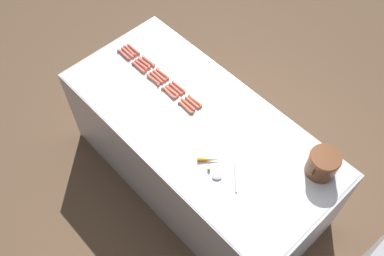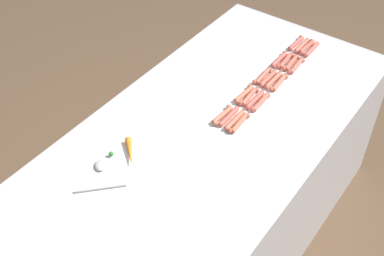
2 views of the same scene
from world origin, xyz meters
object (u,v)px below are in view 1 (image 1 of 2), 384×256
at_px(hot_dog_3, 179,87).
at_px(hot_dog_8, 176,89).
at_px(hot_dog_12, 156,78).
at_px(hot_dog_17, 153,80).
at_px(hot_dog_13, 172,91).
at_px(hot_dog_19, 186,108).
at_px(bean_pot, 323,163).
at_px(hot_dog_0, 134,49).
at_px(serving_spoon, 223,177).
at_px(hot_dog_7, 159,76).
at_px(hot_dog_10, 128,53).
at_px(hot_dog_16, 139,68).
at_px(hot_dog_9, 192,102).
at_px(hot_dog_11, 141,65).
at_px(carrot, 209,160).
at_px(hot_dog_5, 130,51).
at_px(hot_dog_14, 188,105).
at_px(hot_dog_18, 169,93).
at_px(hot_dog_15, 124,55).
at_px(hot_dog_1, 148,61).
at_px(hot_dog_6, 144,63).
at_px(hot_dog_4, 195,101).
at_px(hot_dog_2, 163,74).

bearing_deg(hot_dog_3, hot_dog_8, 0.24).
xyz_separation_m(hot_dog_12, hot_dog_17, (0.03, 0.00, 0.00)).
distance_m(hot_dog_13, hot_dog_17, 0.20).
relative_size(hot_dog_19, bean_pot, 0.61).
height_order(hot_dog_0, serving_spoon, hot_dog_0).
relative_size(hot_dog_7, hot_dog_10, 1.00).
height_order(hot_dog_16, hot_dog_17, same).
bearing_deg(hot_dog_16, hot_dog_0, -117.78).
height_order(hot_dog_9, hot_dog_11, same).
bearing_deg(hot_dog_13, carrot, 70.60).
xyz_separation_m(hot_dog_5, hot_dog_19, (0.07, 0.78, 0.00)).
bearing_deg(hot_dog_7, hot_dog_19, 80.44).
xyz_separation_m(hot_dog_14, serving_spoon, (0.26, 0.64, -0.01)).
bearing_deg(hot_dog_18, hot_dog_13, 176.30).
height_order(hot_dog_8, hot_dog_16, same).
bearing_deg(hot_dog_17, serving_spoon, 77.61).
height_order(hot_dog_3, hot_dog_15, same).
bearing_deg(hot_dog_5, hot_dog_0, 171.38).
distance_m(hot_dog_5, hot_dog_7, 0.39).
bearing_deg(hot_dog_1, hot_dog_3, 89.79).
height_order(hot_dog_12, hot_dog_16, same).
xyz_separation_m(hot_dog_6, serving_spoon, (0.29, 1.22, -0.01)).
bearing_deg(hot_dog_15, hot_dog_19, 90.10).
bearing_deg(hot_dog_9, hot_dog_8, -89.96).
bearing_deg(carrot, hot_dog_12, -105.35).
xyz_separation_m(hot_dog_0, hot_dog_16, (0.10, 0.20, 0.00)).
xyz_separation_m(hot_dog_10, hot_dog_17, (0.04, 0.39, 0.00)).
relative_size(hot_dog_3, hot_dog_6, 1.00).
distance_m(hot_dog_10, serving_spoon, 1.43).
bearing_deg(hot_dog_7, hot_dog_6, -90.47).
bearing_deg(hot_dog_1, hot_dog_0, -89.20).
height_order(hot_dog_1, hot_dog_13, same).
height_order(hot_dog_0, hot_dog_13, same).
xyz_separation_m(hot_dog_4, hot_dog_13, (0.07, -0.20, 0.00)).
bearing_deg(hot_dog_5, carrot, 77.88).
relative_size(hot_dog_6, hot_dog_14, 1.00).
relative_size(hot_dog_14, serving_spoon, 0.76).
distance_m(hot_dog_12, hot_dog_15, 0.39).
xyz_separation_m(hot_dog_1, hot_dog_14, (0.07, 0.57, 0.00)).
bearing_deg(hot_dog_16, bean_pot, 101.03).
bearing_deg(hot_dog_10, hot_dog_1, 108.81).
xyz_separation_m(hot_dog_0, hot_dog_1, (-0.00, 0.20, 0.00)).
distance_m(hot_dog_8, hot_dog_19, 0.21).
height_order(hot_dog_11, hot_dog_15, same).
bearing_deg(hot_dog_0, hot_dog_10, -1.57).
bearing_deg(hot_dog_5, hot_dog_2, 94.94).
bearing_deg(hot_dog_6, hot_dog_10, -80.78).
bearing_deg(hot_dog_3, bean_pot, 99.71).
bearing_deg(hot_dog_16, hot_dog_13, 95.19).
bearing_deg(hot_dog_4, bean_pot, 101.65).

